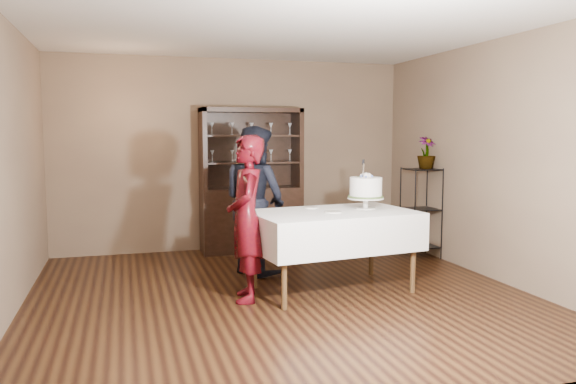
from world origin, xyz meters
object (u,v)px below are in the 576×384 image
at_px(cake_table, 333,230).
at_px(man, 255,200).
at_px(woman, 247,218).
at_px(china_hutch, 251,204).
at_px(cake, 366,189).
at_px(potted_plant, 426,153).
at_px(plant_etagere, 421,209).

height_order(cake_table, man, man).
relative_size(cake_table, woman, 1.09).
relative_size(china_hutch, cake, 3.73).
bearing_deg(cake, china_hutch, 110.24).
bearing_deg(man, potted_plant, -114.85).
distance_m(cake_table, man, 1.19).
bearing_deg(man, china_hutch, -39.31).
bearing_deg(cake_table, cake, 12.35).
height_order(china_hutch, cake_table, china_hutch).
distance_m(china_hutch, potted_plant, 2.49).
bearing_deg(cake_table, woman, -175.36).
distance_m(china_hutch, cake, 2.31).
bearing_deg(cake_table, potted_plant, 33.32).
xyz_separation_m(china_hutch, cake_table, (0.38, -2.22, -0.02)).
bearing_deg(china_hutch, potted_plant, -26.76).
bearing_deg(cake, plant_etagere, 39.92).
xyz_separation_m(cake, potted_plant, (1.34, 1.06, 0.34)).
height_order(china_hutch, cake, china_hutch).
bearing_deg(man, cake_table, -177.11).
xyz_separation_m(china_hutch, man, (-0.23, -1.23, 0.21)).
xyz_separation_m(cake_table, cake, (0.41, 0.09, 0.41)).
xyz_separation_m(cake_table, woman, (-0.94, -0.08, 0.18)).
xyz_separation_m(cake_table, potted_plant, (1.75, 1.15, 0.76)).
height_order(woman, potted_plant, woman).
height_order(cake_table, potted_plant, potted_plant).
xyz_separation_m(china_hutch, plant_etagere, (2.08, -1.05, -0.01)).
relative_size(china_hutch, woman, 1.22).
relative_size(plant_etagere, potted_plant, 2.84).
relative_size(cake, potted_plant, 1.27).
height_order(china_hutch, potted_plant, china_hutch).
bearing_deg(man, woman, 134.36).
distance_m(china_hutch, plant_etagere, 2.33).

